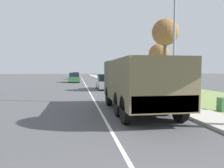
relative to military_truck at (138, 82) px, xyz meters
name	(u,v)px	position (x,y,z in m)	size (l,w,h in m)	color
ground_plane	(84,81)	(-1.84, 31.12, -1.54)	(180.00, 180.00, 0.00)	#4C4C4F
lane_centre_stripe	(84,81)	(-1.84, 31.12, -1.53)	(0.12, 120.00, 0.00)	silver
sidewalk_right	(107,81)	(2.66, 31.12, -1.48)	(1.80, 120.00, 0.12)	#ADAAA3
grass_strip_right	(129,81)	(7.06, 31.12, -1.53)	(7.00, 120.00, 0.02)	olive
military_truck	(138,82)	(0.00, 0.00, 0.00)	(2.57, 6.88, 2.63)	#474C38
car_nearest_ahead	(106,83)	(0.12, 13.65, -0.80)	(1.84, 4.56, 1.66)	silver
car_second_ahead	(74,78)	(-3.53, 28.36, -0.78)	(1.89, 4.87, 1.69)	#336B3D
car_third_ahead	(75,77)	(-3.66, 41.63, -0.89)	(1.85, 4.09, 1.41)	silver
car_fourth_ahead	(76,75)	(-3.51, 56.39, -0.83)	(1.74, 4.72, 1.56)	#336B3D
car_farthest_ahead	(76,74)	(-3.63, 67.55, -0.88)	(1.77, 4.17, 1.45)	navy
lamp_post	(172,22)	(2.72, 2.29, 3.48)	(1.69, 0.24, 8.40)	gray
tree_mid_right	(165,33)	(5.59, 10.17, 4.21)	(2.62, 2.62, 7.14)	brown
tree_far_right	(159,54)	(8.76, 20.00, 2.93)	(2.95, 2.95, 5.95)	brown
utility_box	(224,104)	(4.36, -0.50, -1.17)	(0.55, 0.45, 0.70)	#3D7042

